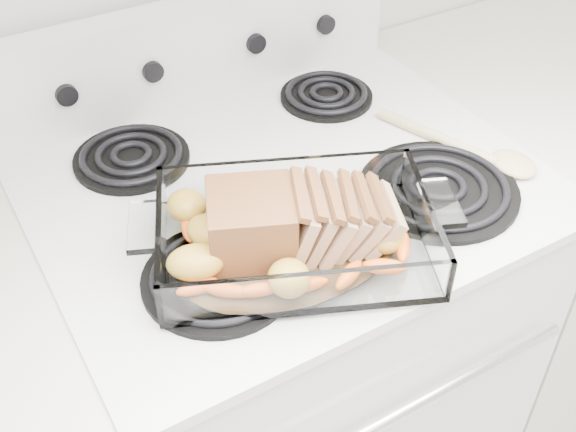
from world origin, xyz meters
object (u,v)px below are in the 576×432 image
counter_right (524,245)px  baking_dish (295,240)px  electric_range (282,354)px  pork_roast (286,226)px

counter_right → baking_dish: size_ratio=2.50×
electric_range → baking_dish: 0.52m
pork_roast → electric_range: bearing=39.3°
baking_dish → electric_range: bearing=90.0°
electric_range → baking_dish: bearing=-113.6°
electric_range → pork_roast: size_ratio=4.28×
counter_right → pork_roast: size_ratio=3.57×
electric_range → pork_roast: bearing=-117.9°
electric_range → baking_dish: size_ratio=3.00×
baking_dish → pork_roast: pork_roast is taller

